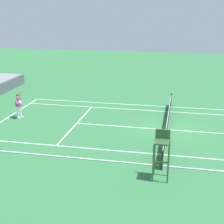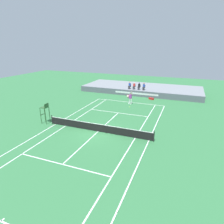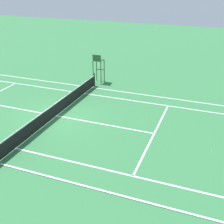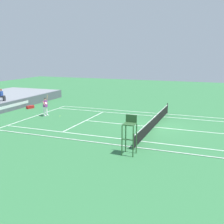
{
  "view_description": "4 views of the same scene",
  "coord_description": "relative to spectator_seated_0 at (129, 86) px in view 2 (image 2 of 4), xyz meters",
  "views": [
    {
      "loc": [
        -21.67,
        -0.65,
        8.06
      ],
      "look_at": [
        0.1,
        3.85,
        1.0
      ],
      "focal_mm": 53.85,
      "sensor_mm": 36.0,
      "label": 1
    },
    {
      "loc": [
        8.28,
        -16.83,
        8.87
      ],
      "look_at": [
        0.1,
        3.85,
        1.0
      ],
      "focal_mm": 30.78,
      "sensor_mm": 36.0,
      "label": 2
    },
    {
      "loc": [
        14.15,
        9.23,
        8.21
      ],
      "look_at": [
        0.1,
        3.85,
        1.0
      ],
      "focal_mm": 45.98,
      "sensor_mm": 36.0,
      "label": 3
    },
    {
      "loc": [
        -22.47,
        -4.95,
        6.15
      ],
      "look_at": [
        0.1,
        3.85,
        1.0
      ],
      "focal_mm": 44.87,
      "sensor_mm": 36.0,
      "label": 4
    }
  ],
  "objects": [
    {
      "name": "court",
      "position": [
        1.61,
        -17.0,
        -1.64
      ],
      "size": [
        11.08,
        23.88,
        0.03
      ],
      "color": "#337542",
      "rests_on": "ground"
    },
    {
      "name": "spectator_seated_0",
      "position": [
        0.0,
        0.0,
        0.0
      ],
      "size": [
        0.44,
        0.6,
        1.27
      ],
      "color": "#474C56",
      "rests_on": "bleacher_platform"
    },
    {
      "name": "barrier_wall",
      "position": [
        1.61,
        -1.04,
        -1.13
      ],
      "size": [
        22.5,
        0.25,
        1.03
      ],
      "color": "#565B66",
      "rests_on": "ground"
    },
    {
      "name": "net",
      "position": [
        1.61,
        -17.0,
        -1.12
      ],
      "size": [
        11.98,
        0.1,
        1.07
      ],
      "color": "black",
      "rests_on": "ground"
    },
    {
      "name": "spectator_seated_1",
      "position": [
        0.86,
        0.0,
        0.0
      ],
      "size": [
        0.44,
        0.6,
        1.27
      ],
      "color": "#474C56",
      "rests_on": "bleacher_platform"
    },
    {
      "name": "spectator_seated_3",
      "position": [
        2.67,
        0.0,
        0.0
      ],
      "size": [
        0.44,
        0.6,
        1.27
      ],
      "color": "#474C56",
      "rests_on": "bleacher_platform"
    },
    {
      "name": "umpire_chair",
      "position": [
        -5.19,
        -17.0,
        -0.09
      ],
      "size": [
        0.77,
        0.77,
        2.44
      ],
      "color": "#2D562D",
      "rests_on": "ground"
    },
    {
      "name": "spectator_seated_2",
      "position": [
        1.79,
        0.0,
        0.0
      ],
      "size": [
        0.44,
        0.6,
        1.27
      ],
      "color": "#474C56",
      "rests_on": "bleacher_platform"
    },
    {
      "name": "equipment_bag",
      "position": [
        4.54,
        -2.16,
        -1.49
      ],
      "size": [
        0.96,
        0.59,
        0.32
      ],
      "color": "red",
      "rests_on": "ground"
    },
    {
      "name": "ground_plane",
      "position": [
        1.61,
        -17.0,
        -1.65
      ],
      "size": [
        80.0,
        80.0,
        0.0
      ],
      "primitive_type": "plane",
      "color": "#337542"
    },
    {
      "name": "bleacher_platform",
      "position": [
        1.61,
        3.21,
        -1.13
      ],
      "size": [
        22.5,
        8.25,
        1.03
      ],
      "primitive_type": "cube",
      "color": "gray",
      "rests_on": "ground"
    },
    {
      "name": "tennis_player",
      "position": [
        1.94,
        -6.01,
        -0.65
      ],
      "size": [
        0.82,
        0.61,
        2.08
      ],
      "color": "white",
      "rests_on": "ground"
    },
    {
      "name": "tennis_ball",
      "position": [
        2.26,
        -7.4,
        -1.61
      ],
      "size": [
        0.07,
        0.07,
        0.07
      ],
      "primitive_type": "sphere",
      "color": "#D1E533",
      "rests_on": "ground"
    }
  ]
}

